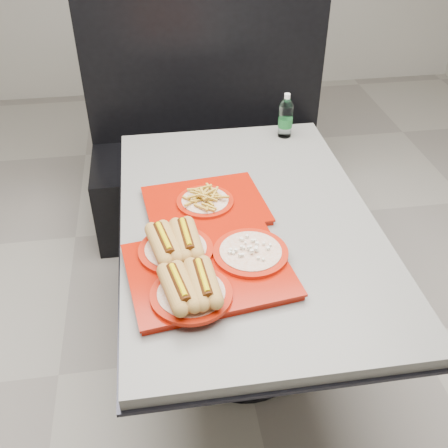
{
  "coord_description": "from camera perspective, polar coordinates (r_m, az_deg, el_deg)",
  "views": [
    {
      "loc": [
        -0.31,
        -1.49,
        1.86
      ],
      "look_at": [
        -0.1,
        -0.13,
        0.83
      ],
      "focal_mm": 42.0,
      "sensor_mm": 36.0,
      "label": 1
    }
  ],
  "objects": [
    {
      "name": "booth_bench",
      "position": [
        2.98,
        -1.54,
        7.66
      ],
      "size": [
        1.3,
        0.57,
        1.35
      ],
      "color": "black",
      "rests_on": "ground"
    },
    {
      "name": "diner_table",
      "position": [
        1.98,
        2.42,
        -3.1
      ],
      "size": [
        0.92,
        1.42,
        0.75
      ],
      "color": "black",
      "rests_on": "ground"
    },
    {
      "name": "water_bottle",
      "position": [
        2.39,
        6.72,
        11.38
      ],
      "size": [
        0.06,
        0.06,
        0.2
      ],
      "rotation": [
        0.0,
        0.0,
        0.03
      ],
      "color": "silver",
      "rests_on": "diner_table"
    },
    {
      "name": "ground",
      "position": [
        2.4,
        2.06,
        -13.84
      ],
      "size": [
        6.0,
        6.0,
        0.0
      ],
      "primitive_type": "plane",
      "color": "gray",
      "rests_on": "ground"
    },
    {
      "name": "tray_near",
      "position": [
        1.62,
        -2.41,
        -4.57
      ],
      "size": [
        0.54,
        0.46,
        0.11
      ],
      "rotation": [
        0.0,
        0.0,
        0.14
      ],
      "color": "#9A1204",
      "rests_on": "diner_table"
    },
    {
      "name": "tray_far",
      "position": [
        1.91,
        -2.07,
        2.33
      ],
      "size": [
        0.46,
        0.38,
        0.08
      ],
      "rotation": [
        0.0,
        0.0,
        0.11
      ],
      "color": "#9A1204",
      "rests_on": "diner_table"
    }
  ]
}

